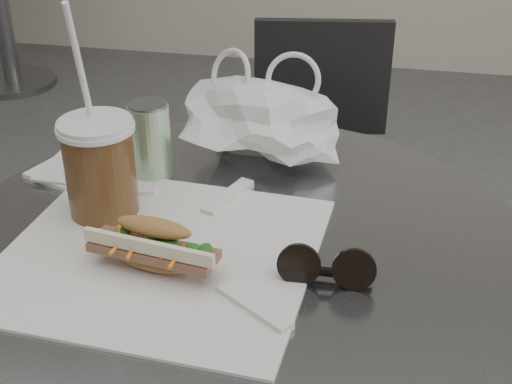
% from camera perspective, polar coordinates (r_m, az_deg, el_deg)
% --- Properties ---
extents(chair_far, '(0.41, 0.43, 0.77)m').
position_cam_1_polar(chair_far, '(1.72, 5.02, -1.67)').
color(chair_far, '#29292C').
rests_on(chair_far, ground).
extents(sandwich_paper, '(0.39, 0.37, 0.00)m').
position_cam_1_polar(sandwich_paper, '(0.88, -7.69, -4.88)').
color(sandwich_paper, white).
rests_on(sandwich_paper, cafe_table).
extents(banh_mi, '(0.20, 0.10, 0.06)m').
position_cam_1_polar(banh_mi, '(0.84, -8.16, -4.29)').
color(banh_mi, '#A87E3F').
rests_on(banh_mi, sandwich_paper).
extents(iced_coffee, '(0.10, 0.10, 0.29)m').
position_cam_1_polar(iced_coffee, '(0.94, -12.38, 2.00)').
color(iced_coffee, brown).
rests_on(iced_coffee, cafe_table).
extents(sunglasses, '(0.11, 0.03, 0.05)m').
position_cam_1_polar(sunglasses, '(0.82, 5.64, -6.18)').
color(sunglasses, black).
rests_on(sunglasses, cafe_table).
extents(plastic_bag, '(0.28, 0.24, 0.12)m').
position_cam_1_polar(plastic_bag, '(1.08, 0.22, 5.69)').
color(plastic_bag, silver).
rests_on(plastic_bag, cafe_table).
extents(napkin_stack, '(0.17, 0.17, 0.01)m').
position_cam_1_polar(napkin_stack, '(1.09, -13.26, 1.92)').
color(napkin_stack, white).
rests_on(napkin_stack, cafe_table).
extents(drink_can, '(0.06, 0.06, 0.11)m').
position_cam_1_polar(drink_can, '(1.04, -8.46, 4.14)').
color(drink_can, '#62A460').
rests_on(drink_can, cafe_table).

